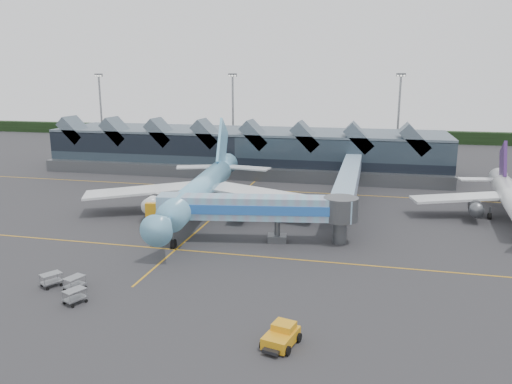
% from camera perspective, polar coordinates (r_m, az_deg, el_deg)
% --- Properties ---
extents(ground, '(260.00, 260.00, 0.00)m').
position_cam_1_polar(ground, '(72.06, -6.76, -4.47)').
color(ground, '#2A292C').
rests_on(ground, ground).
extents(taxi_stripes, '(120.00, 60.00, 0.01)m').
position_cam_1_polar(taxi_stripes, '(81.13, -4.35, -2.41)').
color(taxi_stripes, '#C28616').
rests_on(taxi_stripes, ground).
extents(tree_line_far, '(260.00, 4.00, 4.00)m').
position_cam_1_polar(tree_line_far, '(177.18, 5.49, 6.65)').
color(tree_line_far, black).
rests_on(tree_line_far, ground).
extents(terminal, '(90.00, 22.25, 12.52)m').
position_cam_1_polar(terminal, '(116.71, -1.23, 4.82)').
color(terminal, black).
rests_on(terminal, ground).
extents(light_masts, '(132.40, 42.56, 22.45)m').
position_cam_1_polar(light_masts, '(127.62, 12.09, 8.68)').
color(light_masts, gray).
rests_on(light_masts, ground).
extents(main_airliner, '(38.97, 45.05, 14.46)m').
position_cam_1_polar(main_airliner, '(79.99, -6.11, 0.46)').
color(main_airliner, '#6DB8DE').
rests_on(main_airliner, ground).
extents(regional_jet, '(29.83, 32.64, 11.20)m').
position_cam_1_polar(regional_jet, '(85.47, 27.19, -0.59)').
color(regional_jet, silver).
rests_on(regional_jet, ground).
extents(jet_bridge, '(26.38, 7.79, 6.35)m').
position_cam_1_polar(jet_bridge, '(65.95, 1.51, -1.99)').
color(jet_bridge, '#78AEC8').
rests_on(jet_bridge, ground).
extents(fuel_truck, '(4.69, 11.16, 3.71)m').
position_cam_1_polar(fuel_truck, '(80.43, -10.63, -1.21)').
color(fuel_truck, black).
rests_on(fuel_truck, ground).
extents(pushback_tug, '(3.17, 4.25, 1.73)m').
position_cam_1_polar(pushback_tug, '(42.69, 2.90, -16.13)').
color(pushback_tug, orange).
rests_on(pushback_tug, ground).
extents(baggage_carts, '(6.88, 5.42, 1.43)m').
position_cam_1_polar(baggage_carts, '(55.20, -20.81, -9.97)').
color(baggage_carts, gray).
rests_on(baggage_carts, ground).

